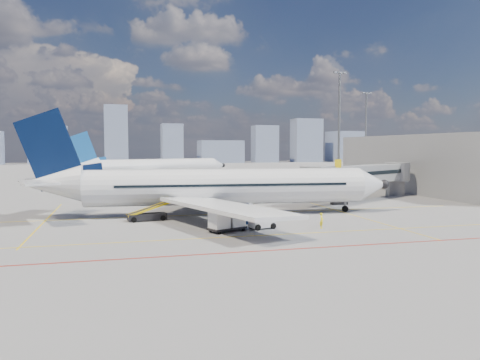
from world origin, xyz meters
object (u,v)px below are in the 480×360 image
object	(u,v)px
main_aircraft	(212,188)
second_aircraft	(153,167)
ramp_worker	(322,221)
cargo_dolly	(227,220)
belt_loader	(148,215)
baggage_tug	(261,221)

from	to	relation	value
main_aircraft	second_aircraft	distance (m)	56.49
main_aircraft	ramp_worker	distance (m)	14.54
cargo_dolly	ramp_worker	world-z (taller)	cargo_dolly
cargo_dolly	belt_loader	world-z (taller)	belt_loader
baggage_tug	belt_loader	distance (m)	12.94
cargo_dolly	belt_loader	distance (m)	10.86
second_aircraft	ramp_worker	distance (m)	68.85
cargo_dolly	ramp_worker	distance (m)	9.32
baggage_tug	cargo_dolly	distance (m)	3.53
baggage_tug	ramp_worker	world-z (taller)	baggage_tug
main_aircraft	ramp_worker	size ratio (longest dim) A/B	28.53
baggage_tug	main_aircraft	bearing A→B (deg)	90.32
second_aircraft	belt_loader	world-z (taller)	second_aircraft
second_aircraft	ramp_worker	world-z (taller)	second_aircraft
main_aircraft	second_aircraft	size ratio (longest dim) A/B	1.15
second_aircraft	baggage_tug	xyz separation A→B (m)	(5.34, -66.71, -2.43)
belt_loader	ramp_worker	distance (m)	18.43
baggage_tug	ramp_worker	xyz separation A→B (m)	(5.81, -1.18, -0.04)
main_aircraft	ramp_worker	xyz separation A→B (m)	(8.60, -11.46, -2.46)
second_aircraft	cargo_dolly	world-z (taller)	second_aircraft
main_aircraft	ramp_worker	bearing A→B (deg)	-47.94
second_aircraft	cargo_dolly	distance (m)	67.32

